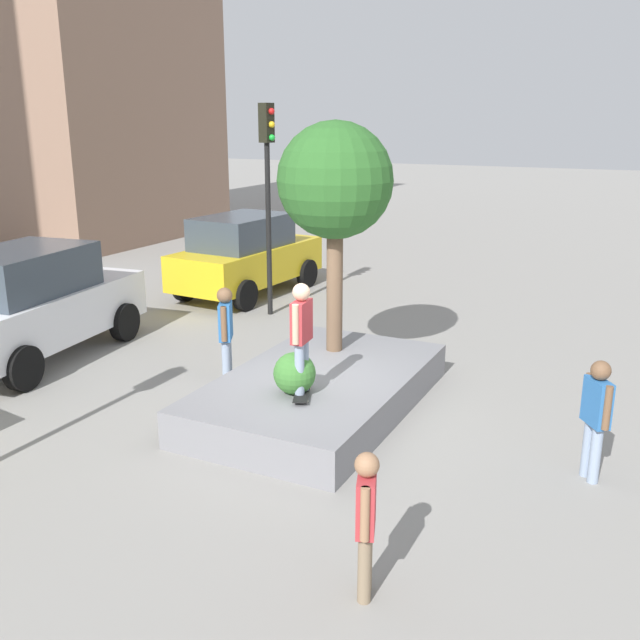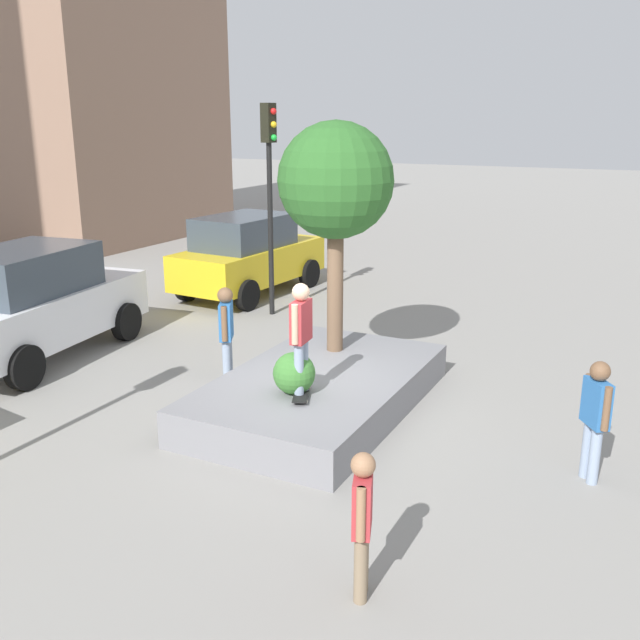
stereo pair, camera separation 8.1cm
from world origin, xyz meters
name	(u,v)px [view 2 (the right image)]	position (x,y,z in m)	size (l,w,h in m)	color
ground_plane	(303,413)	(0.00, 0.00, 0.00)	(120.00, 120.00, 0.00)	gray
planter_ledge	(320,391)	(0.32, -0.14, 0.29)	(4.72, 2.74, 0.57)	gray
plaza_tree	(336,183)	(1.54, 0.18, 3.47)	(1.94, 1.94, 3.91)	brown
boxwood_shrub	(294,373)	(-0.57, -0.16, 0.89)	(0.63, 0.63, 0.63)	#3D7A33
skateboard	(302,393)	(-0.63, -0.31, 0.63)	(0.82, 0.51, 0.07)	black
skateboarder	(301,330)	(-0.63, -0.31, 1.59)	(0.55, 0.25, 1.63)	#8C9EB7
police_car	(32,303)	(0.06, 5.90, 1.10)	(4.88, 2.64, 2.17)	white
sedan_parked	(248,254)	(6.29, 4.96, 1.06)	(4.63, 2.36, 2.10)	gold
traffic_light_corner	(270,175)	(4.85, 3.41, 3.27)	(0.31, 0.36, 4.82)	black
bystander_watching	(595,413)	(-0.24, -4.30, 0.93)	(0.46, 0.40, 1.62)	#8C9EB7
passerby_with_bag	(226,329)	(0.57, 1.80, 1.00)	(0.54, 0.39, 1.73)	#8C9EB7
pedestrian_crossing	(362,515)	(-3.68, -2.59, 0.89)	(0.50, 0.30, 1.54)	#847056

